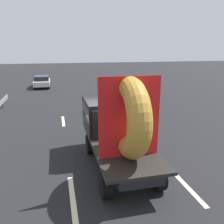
% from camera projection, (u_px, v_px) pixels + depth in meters
% --- Properties ---
extents(ground_plane, '(120.00, 120.00, 0.00)m').
position_uv_depth(ground_plane, '(115.00, 157.00, 9.50)').
color(ground_plane, black).
extents(flatbed_truck, '(2.02, 5.06, 3.52)m').
position_uv_depth(flatbed_truck, '(116.00, 121.00, 8.60)').
color(flatbed_truck, black).
rests_on(flatbed_truck, ground_plane).
extents(distant_sedan, '(1.67, 3.89, 1.27)m').
position_uv_depth(distant_sedan, '(42.00, 81.00, 25.91)').
color(distant_sedan, black).
rests_on(distant_sedan, ground_plane).
extents(lane_dash_left_near, '(0.16, 2.70, 0.01)m').
position_uv_depth(lane_dash_left_near, '(73.00, 202.00, 6.75)').
color(lane_dash_left_near, beige).
rests_on(lane_dash_left_near, ground_plane).
extents(lane_dash_left_far, '(0.16, 2.02, 0.01)m').
position_uv_depth(lane_dash_left_far, '(63.00, 121.00, 14.11)').
color(lane_dash_left_far, beige).
rests_on(lane_dash_left_far, ground_plane).
extents(lane_dash_right_near, '(0.16, 2.39, 0.01)m').
position_uv_depth(lane_dash_right_near, '(185.00, 185.00, 7.59)').
color(lane_dash_right_near, beige).
rests_on(lane_dash_right_near, ground_plane).
extents(lane_dash_right_far, '(0.16, 2.61, 0.01)m').
position_uv_depth(lane_dash_right_far, '(122.00, 119.00, 14.61)').
color(lane_dash_right_far, beige).
rests_on(lane_dash_right_far, ground_plane).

